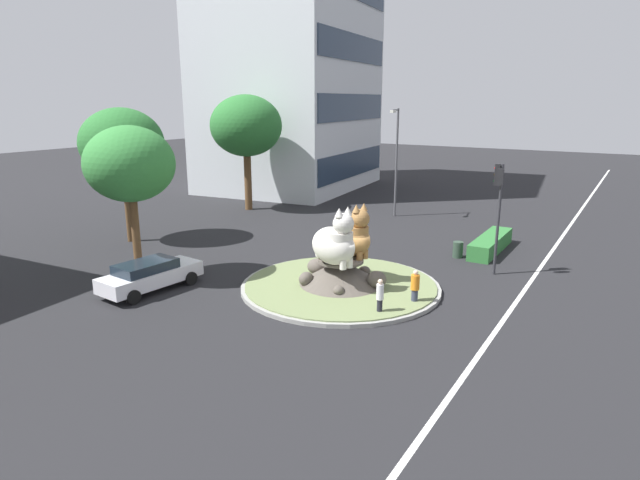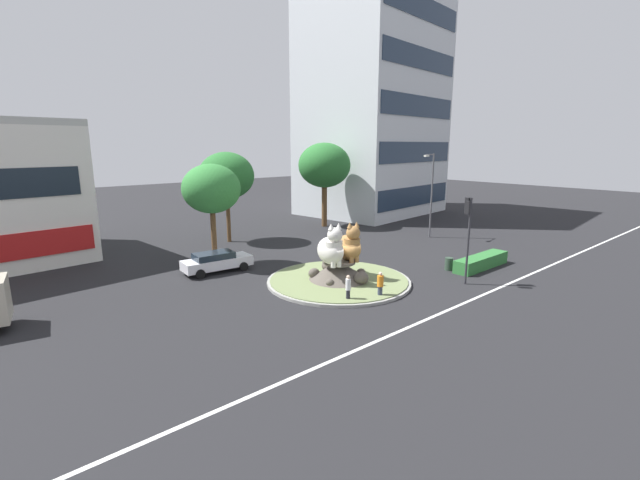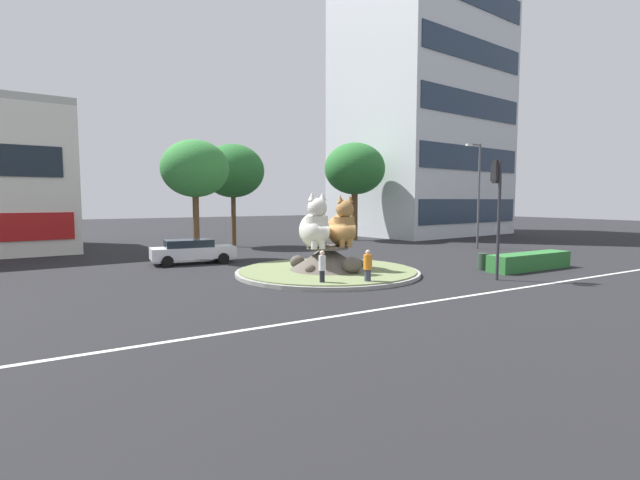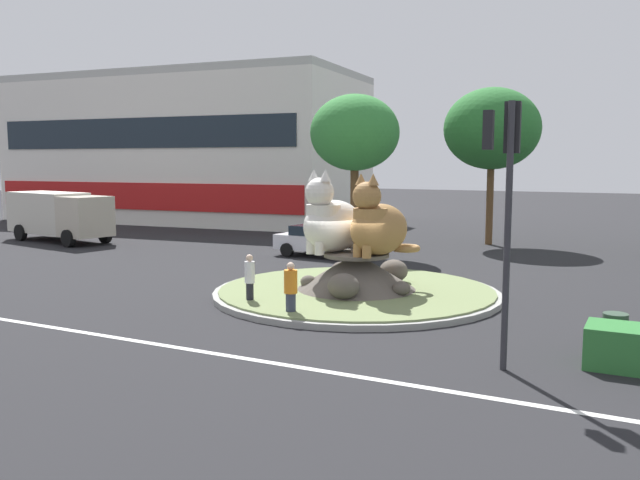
{
  "view_description": "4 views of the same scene",
  "coord_description": "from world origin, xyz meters",
  "px_view_note": "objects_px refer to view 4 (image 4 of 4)",
  "views": [
    {
      "loc": [
        -20.88,
        -11.61,
        8.58
      ],
      "look_at": [
        -1.16,
        0.42,
        2.55
      ],
      "focal_mm": 30.22,
      "sensor_mm": 36.0,
      "label": 1
    },
    {
      "loc": [
        -18.69,
        -19.56,
        8.77
      ],
      "look_at": [
        -0.28,
        1.53,
        2.61
      ],
      "focal_mm": 24.37,
      "sensor_mm": 36.0,
      "label": 2
    },
    {
      "loc": [
        -12.29,
        -19.84,
        3.76
      ],
      "look_at": [
        1.13,
        2.63,
        1.49
      ],
      "focal_mm": 26.03,
      "sensor_mm": 36.0,
      "label": 3
    },
    {
      "loc": [
        8.61,
        -19.4,
        4.37
      ],
      "look_at": [
        -2.13,
        1.56,
        1.56
      ],
      "focal_mm": 37.1,
      "sensor_mm": 36.0,
      "label": 4
    }
  ],
  "objects_px": {
    "cat_statue_white": "(331,222)",
    "third_tree_left": "(492,129)",
    "traffic_light_mast": "(506,176)",
    "pedestrian_white_shirt": "(250,279)",
    "pedestrian_orange_shirt": "(291,290)",
    "litter_bin": "(615,333)",
    "delivery_box_truck": "(59,214)",
    "shophouse_block": "(188,149)",
    "sedan_on_far_lane": "(325,240)",
    "second_tree_near_tower": "(355,133)",
    "cat_statue_tabby": "(377,225)"
  },
  "relations": [
    {
      "from": "cat_statue_white",
      "to": "sedan_on_far_lane",
      "type": "relative_size",
      "value": 0.55
    },
    {
      "from": "traffic_light_mast",
      "to": "delivery_box_truck",
      "type": "distance_m",
      "value": 28.8
    },
    {
      "from": "second_tree_near_tower",
      "to": "third_tree_left",
      "type": "xyz_separation_m",
      "value": [
        4.87,
        6.5,
        0.37
      ]
    },
    {
      "from": "cat_statue_white",
      "to": "third_tree_left",
      "type": "xyz_separation_m",
      "value": [
        1.59,
        15.66,
        3.63
      ]
    },
    {
      "from": "cat_statue_tabby",
      "to": "litter_bin",
      "type": "relative_size",
      "value": 2.88
    },
    {
      "from": "pedestrian_orange_shirt",
      "to": "litter_bin",
      "type": "height_order",
      "value": "pedestrian_orange_shirt"
    },
    {
      "from": "litter_bin",
      "to": "cat_statue_tabby",
      "type": "bearing_deg",
      "value": 157.57
    },
    {
      "from": "third_tree_left",
      "to": "delivery_box_truck",
      "type": "bearing_deg",
      "value": -156.03
    },
    {
      "from": "second_tree_near_tower",
      "to": "sedan_on_far_lane",
      "type": "xyz_separation_m",
      "value": [
        -0.72,
        -1.6,
        -4.89
      ]
    },
    {
      "from": "cat_statue_white",
      "to": "pedestrian_white_shirt",
      "type": "bearing_deg",
      "value": -6.95
    },
    {
      "from": "cat_statue_white",
      "to": "delivery_box_truck",
      "type": "height_order",
      "value": "cat_statue_white"
    },
    {
      "from": "second_tree_near_tower",
      "to": "litter_bin",
      "type": "relative_size",
      "value": 8.29
    },
    {
      "from": "shophouse_block",
      "to": "pedestrian_orange_shirt",
      "type": "bearing_deg",
      "value": -51.81
    },
    {
      "from": "cat_statue_white",
      "to": "delivery_box_truck",
      "type": "bearing_deg",
      "value": -89.83
    },
    {
      "from": "cat_statue_white",
      "to": "sedan_on_far_lane",
      "type": "bearing_deg",
      "value": -134.31
    },
    {
      "from": "cat_statue_white",
      "to": "third_tree_left",
      "type": "distance_m",
      "value": 16.15
    },
    {
      "from": "second_tree_near_tower",
      "to": "delivery_box_truck",
      "type": "relative_size",
      "value": 1.02
    },
    {
      "from": "second_tree_near_tower",
      "to": "cat_statue_tabby",
      "type": "bearing_deg",
      "value": -61.89
    },
    {
      "from": "traffic_light_mast",
      "to": "third_tree_left",
      "type": "xyz_separation_m",
      "value": [
        -5.05,
        21.01,
        1.96
      ]
    },
    {
      "from": "cat_statue_tabby",
      "to": "pedestrian_white_shirt",
      "type": "height_order",
      "value": "cat_statue_tabby"
    },
    {
      "from": "cat_statue_tabby",
      "to": "second_tree_near_tower",
      "type": "height_order",
      "value": "second_tree_near_tower"
    },
    {
      "from": "cat_statue_tabby",
      "to": "sedan_on_far_lane",
      "type": "bearing_deg",
      "value": -125.96
    },
    {
      "from": "cat_statue_white",
      "to": "delivery_box_truck",
      "type": "distance_m",
      "value": 20.6
    },
    {
      "from": "litter_bin",
      "to": "second_tree_near_tower",
      "type": "bearing_deg",
      "value": 134.8
    },
    {
      "from": "pedestrian_white_shirt",
      "to": "delivery_box_truck",
      "type": "relative_size",
      "value": 0.22
    },
    {
      "from": "cat_statue_white",
      "to": "sedan_on_far_lane",
      "type": "distance_m",
      "value": 8.7
    },
    {
      "from": "cat_statue_white",
      "to": "second_tree_near_tower",
      "type": "bearing_deg",
      "value": -142.51
    },
    {
      "from": "pedestrian_white_shirt",
      "to": "delivery_box_truck",
      "type": "distance_m",
      "value": 20.44
    },
    {
      "from": "pedestrian_orange_shirt",
      "to": "delivery_box_truck",
      "type": "bearing_deg",
      "value": 91.37
    },
    {
      "from": "second_tree_near_tower",
      "to": "litter_bin",
      "type": "xyz_separation_m",
      "value": [
        12.0,
        -12.08,
        -5.21
      ]
    },
    {
      "from": "cat_statue_white",
      "to": "cat_statue_tabby",
      "type": "bearing_deg",
      "value": 108.24
    },
    {
      "from": "pedestrian_white_shirt",
      "to": "third_tree_left",
      "type": "bearing_deg",
      "value": -50.62
    },
    {
      "from": "third_tree_left",
      "to": "pedestrian_white_shirt",
      "type": "bearing_deg",
      "value": -98.91
    },
    {
      "from": "cat_statue_tabby",
      "to": "delivery_box_truck",
      "type": "relative_size",
      "value": 0.35
    },
    {
      "from": "cat_statue_white",
      "to": "pedestrian_white_shirt",
      "type": "distance_m",
      "value": 3.48
    },
    {
      "from": "traffic_light_mast",
      "to": "pedestrian_white_shirt",
      "type": "height_order",
      "value": "traffic_light_mast"
    },
    {
      "from": "cat_statue_white",
      "to": "cat_statue_tabby",
      "type": "xyz_separation_m",
      "value": [
        1.61,
        0.01,
        -0.04
      ]
    },
    {
      "from": "cat_statue_tabby",
      "to": "traffic_light_mast",
      "type": "distance_m",
      "value": 7.54
    },
    {
      "from": "pedestrian_white_shirt",
      "to": "pedestrian_orange_shirt",
      "type": "bearing_deg",
      "value": -154.33
    },
    {
      "from": "cat_statue_tabby",
      "to": "delivery_box_truck",
      "type": "xyz_separation_m",
      "value": [
        -21.22,
        6.22,
        -0.85
      ]
    },
    {
      "from": "traffic_light_mast",
      "to": "shophouse_block",
      "type": "relative_size",
      "value": 0.21
    },
    {
      "from": "second_tree_near_tower",
      "to": "delivery_box_truck",
      "type": "height_order",
      "value": "second_tree_near_tower"
    },
    {
      "from": "cat_statue_tabby",
      "to": "litter_bin",
      "type": "distance_m",
      "value": 7.93
    },
    {
      "from": "shophouse_block",
      "to": "second_tree_near_tower",
      "type": "bearing_deg",
      "value": -36.56
    },
    {
      "from": "litter_bin",
      "to": "delivery_box_truck",
      "type": "bearing_deg",
      "value": 162.08
    },
    {
      "from": "traffic_light_mast",
      "to": "second_tree_near_tower",
      "type": "distance_m",
      "value": 17.64
    },
    {
      "from": "delivery_box_truck",
      "to": "pedestrian_white_shirt",
      "type": "bearing_deg",
      "value": -16.33
    },
    {
      "from": "pedestrian_orange_shirt",
      "to": "delivery_box_truck",
      "type": "height_order",
      "value": "delivery_box_truck"
    },
    {
      "from": "shophouse_block",
      "to": "litter_bin",
      "type": "bearing_deg",
      "value": -42.32
    },
    {
      "from": "cat_statue_tabby",
      "to": "pedestrian_white_shirt",
      "type": "xyz_separation_m",
      "value": [
        -2.92,
        -2.85,
        -1.5
      ]
    }
  ]
}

